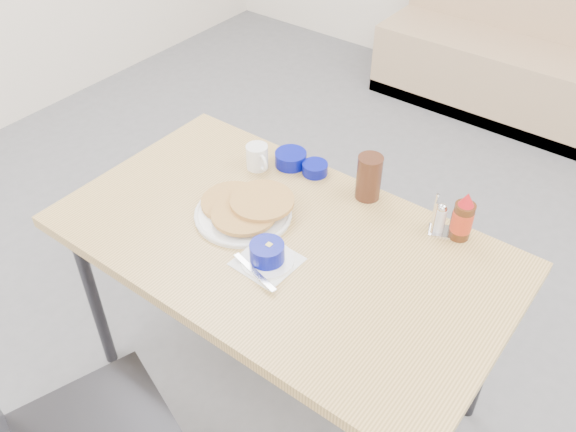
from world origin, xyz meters
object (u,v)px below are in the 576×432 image
Objects in this scene: butter_bowl at (291,159)px; condiment_caddy at (448,221)px; pancake_plate at (245,209)px; grits_setting at (267,255)px; syrup_bottle at (463,218)px; coffee_mug at (258,157)px; booth_bench at (539,62)px; creamer_bowl at (315,169)px; dining_table at (281,254)px; amber_tumbler at (369,177)px.

condiment_caddy is (0.60, 0.00, 0.02)m from butter_bowl.
grits_setting is (0.19, -0.13, 0.01)m from pancake_plate.
butter_bowl is 0.66× the size of syrup_bottle.
coffee_mug is 0.65× the size of syrup_bottle.
booth_bench reaches higher than condiment_caddy.
grits_setting is 1.49× the size of condiment_caddy.
grits_setting is 0.57m from condiment_caddy.
grits_setting reaches higher than creamer_bowl.
booth_bench is 15.19× the size of condiment_caddy.
grits_setting is at bearing -47.44° from coffee_mug.
dining_table is at bearing -162.60° from condiment_caddy.
creamer_bowl is 0.53× the size of syrup_bottle.
creamer_bowl is 0.71× the size of condiment_caddy.
booth_bench is at bearing 87.00° from creamer_bowl.
booth_bench is 2.56m from dining_table.
butter_bowl is 0.60m from condiment_caddy.
grits_setting is at bearing -98.92° from amber_tumbler.
dining_table is 15.71× the size of creamer_bowl.
amber_tumbler is (0.31, 0.01, 0.05)m from butter_bowl.
pancake_plate is at bearing -151.58° from syrup_bottle.
dining_table is at bearing -39.94° from coffee_mug.
creamer_bowl is at bearing 5.65° from butter_bowl.
butter_bowl is at bearing 45.92° from coffee_mug.
syrup_bottle reaches higher than creamer_bowl.
dining_table is at bearing -57.19° from butter_bowl.
amber_tumbler reaches higher than condiment_caddy.
condiment_caddy is at bearing 50.76° from grits_setting.
pancake_plate reaches higher than butter_bowl.
booth_bench is 17.42× the size of coffee_mug.
condiment_caddy is at bearing 29.70° from pancake_plate.
pancake_plate is 0.31m from butter_bowl.
amber_tumbler reaches higher than coffee_mug.
booth_bench reaches higher than grits_setting.
dining_table is 0.38m from amber_tumbler.
dining_table is 0.40m from butter_bowl.
dining_table is at bearing -90.00° from booth_bench.
coffee_mug is at bearing 140.06° from dining_table.
condiment_caddy reaches higher than grits_setting.
amber_tumbler is (0.21, 0.00, 0.06)m from creamer_bowl.
butter_bowl is (-0.05, 0.31, 0.00)m from pancake_plate.
coffee_mug is at bearing -97.33° from booth_bench.
booth_bench reaches higher than dining_table.
butter_bowl reaches higher than dining_table.
pancake_plate reaches higher than dining_table.
booth_bench is at bearing 76.46° from condiment_caddy.
dining_table is 0.37m from creamer_bowl.
pancake_plate is 2.90× the size of coffee_mug.
butter_bowl is at bearing -179.13° from syrup_bottle.
amber_tumbler is (0.10, -2.19, 0.49)m from booth_bench.
amber_tumbler is at bearing 81.08° from grits_setting.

